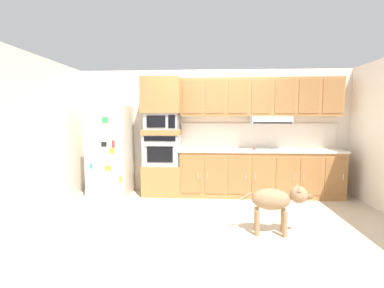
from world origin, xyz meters
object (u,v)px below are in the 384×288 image
at_px(microwave, 162,121).
at_px(dog, 277,200).
at_px(refrigerator, 110,151).
at_px(built_in_oven, 162,150).
at_px(screwdriver, 254,149).

height_order(microwave, dog, microwave).
bearing_deg(refrigerator, dog, -32.05).
xyz_separation_m(built_in_oven, screwdriver, (1.80, -0.07, 0.03)).
relative_size(refrigerator, dog, 1.91).
height_order(screwdriver, dog, screwdriver).
xyz_separation_m(refrigerator, dog, (2.85, -1.78, -0.42)).
bearing_deg(screwdriver, dog, -89.43).
bearing_deg(dog, refrigerator, 152.90).
height_order(refrigerator, dog, refrigerator).
bearing_deg(microwave, refrigerator, -176.25).
bearing_deg(built_in_oven, screwdriver, -2.12).
distance_m(built_in_oven, microwave, 0.56).
relative_size(microwave, screwdriver, 4.87).
height_order(refrigerator, built_in_oven, refrigerator).
bearing_deg(microwave, built_in_oven, 179.23).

